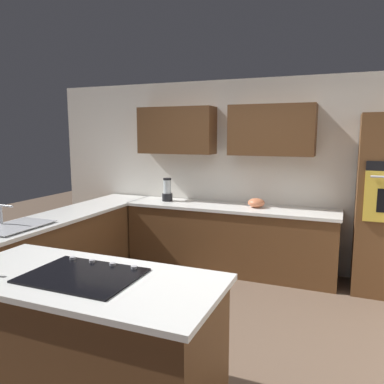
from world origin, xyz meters
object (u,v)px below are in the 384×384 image
object	(u,v)px
cooktop	(83,275)
mixing_bowl	(256,203)
blender	(167,191)
sink_unit	(15,226)

from	to	relation	value
cooktop	mixing_bowl	size ratio (longest dim) A/B	3.42
cooktop	mixing_bowl	world-z (taller)	mixing_bowl
blender	mixing_bowl	xyz separation A→B (m)	(-1.30, -0.00, -0.08)
sink_unit	cooktop	size ratio (longest dim) A/B	0.92
cooktop	blender	bearing A→B (deg)	-75.52
blender	mixing_bowl	bearing A→B (deg)	-180.00
cooktop	mixing_bowl	xyz separation A→B (m)	(-0.56, -2.87, 0.05)
sink_unit	mixing_bowl	xyz separation A→B (m)	(-2.08, -2.01, 0.04)
blender	sink_unit	bearing A→B (deg)	68.86
sink_unit	cooktop	xyz separation A→B (m)	(-1.52, 0.85, -0.01)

